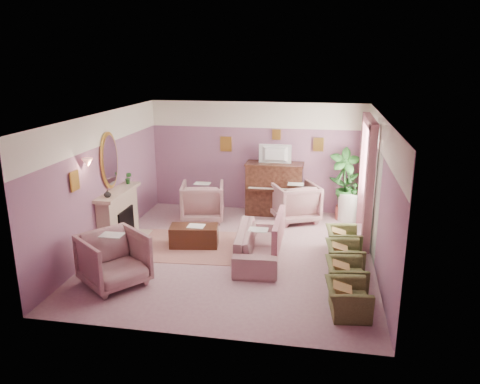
% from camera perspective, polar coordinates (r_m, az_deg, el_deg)
% --- Properties ---
extents(floor, '(5.50, 6.00, 0.01)m').
position_cam_1_polar(floor, '(9.65, -0.61, -7.50)').
color(floor, '#A57C85').
rests_on(floor, ground).
extents(ceiling, '(5.50, 6.00, 0.01)m').
position_cam_1_polar(ceiling, '(8.91, -0.66, 9.25)').
color(ceiling, silver).
rests_on(ceiling, wall_back).
extents(wall_back, '(5.50, 0.02, 2.80)m').
position_cam_1_polar(wall_back, '(12.06, 2.06, 4.29)').
color(wall_back, '#725174').
rests_on(wall_back, floor).
extents(wall_front, '(5.50, 0.02, 2.80)m').
position_cam_1_polar(wall_front, '(6.41, -5.73, -6.53)').
color(wall_front, '#725174').
rests_on(wall_front, floor).
extents(wall_left, '(0.02, 6.00, 2.80)m').
position_cam_1_polar(wall_left, '(10.05, -16.23, 1.26)').
color(wall_left, '#725174').
rests_on(wall_left, floor).
extents(wall_right, '(0.02, 6.00, 2.80)m').
position_cam_1_polar(wall_right, '(9.09, 16.65, -0.31)').
color(wall_right, '#725174').
rests_on(wall_right, floor).
extents(picture_rail_band, '(5.50, 0.01, 0.65)m').
position_cam_1_polar(picture_rail_band, '(11.87, 2.11, 9.37)').
color(picture_rail_band, white).
rests_on(picture_rail_band, wall_back).
extents(stripe_panel, '(0.01, 3.00, 2.15)m').
position_cam_1_polar(stripe_panel, '(10.42, 15.71, -0.04)').
color(stripe_panel, '#AAB2A2').
rests_on(stripe_panel, wall_right).
extents(fireplace_surround, '(0.30, 1.40, 1.10)m').
position_cam_1_polar(fireplace_surround, '(10.39, -14.59, -3.03)').
color(fireplace_surround, tan).
rests_on(fireplace_surround, floor).
extents(fireplace_inset, '(0.18, 0.72, 0.68)m').
position_cam_1_polar(fireplace_inset, '(10.40, -14.03, -3.85)').
color(fireplace_inset, black).
rests_on(fireplace_inset, floor).
extents(fire_ember, '(0.06, 0.54, 0.10)m').
position_cam_1_polar(fire_ember, '(10.45, -13.76, -4.79)').
color(fire_ember, '#F74D26').
rests_on(fire_ember, floor).
extents(mantel_shelf, '(0.40, 1.55, 0.07)m').
position_cam_1_polar(mantel_shelf, '(10.21, -14.66, -0.01)').
color(mantel_shelf, tan).
rests_on(mantel_shelf, fireplace_surround).
extents(hearth, '(0.55, 1.50, 0.02)m').
position_cam_1_polar(hearth, '(10.50, -13.39, -5.88)').
color(hearth, tan).
rests_on(hearth, floor).
extents(mirror_frame, '(0.04, 0.72, 1.20)m').
position_cam_1_polar(mirror_frame, '(10.11, -15.65, 3.73)').
color(mirror_frame, gold).
rests_on(mirror_frame, wall_left).
extents(mirror_glass, '(0.01, 0.60, 1.06)m').
position_cam_1_polar(mirror_glass, '(10.10, -15.52, 3.73)').
color(mirror_glass, silver).
rests_on(mirror_glass, wall_left).
extents(sconce_shade, '(0.20, 0.20, 0.16)m').
position_cam_1_polar(sconce_shade, '(9.13, -18.10, 3.40)').
color(sconce_shade, tan).
rests_on(sconce_shade, wall_left).
extents(piano, '(1.40, 0.60, 1.30)m').
position_cam_1_polar(piano, '(11.86, 4.19, 0.34)').
color(piano, '#3E2016').
rests_on(piano, floor).
extents(piano_keyshelf, '(1.30, 0.12, 0.06)m').
position_cam_1_polar(piano_keyshelf, '(11.51, 4.01, 0.21)').
color(piano_keyshelf, '#3E2016').
rests_on(piano_keyshelf, piano).
extents(piano_keys, '(1.20, 0.08, 0.02)m').
position_cam_1_polar(piano_keys, '(11.50, 4.02, 0.40)').
color(piano_keys, white).
rests_on(piano_keys, piano).
extents(piano_top, '(1.45, 0.65, 0.04)m').
position_cam_1_polar(piano_top, '(11.70, 4.26, 3.45)').
color(piano_top, '#3E2016').
rests_on(piano_top, piano).
extents(television, '(0.80, 0.12, 0.48)m').
position_cam_1_polar(television, '(11.60, 4.26, 4.79)').
color(television, black).
rests_on(television, piano).
extents(print_back_left, '(0.30, 0.03, 0.38)m').
position_cam_1_polar(print_back_left, '(12.09, -1.72, 5.88)').
color(print_back_left, gold).
rests_on(print_back_left, wall_back).
extents(print_back_right, '(0.26, 0.03, 0.34)m').
position_cam_1_polar(print_back_right, '(11.83, 9.54, 5.73)').
color(print_back_right, gold).
rests_on(print_back_right, wall_back).
extents(print_back_mid, '(0.22, 0.03, 0.26)m').
position_cam_1_polar(print_back_mid, '(11.85, 4.48, 7.00)').
color(print_back_mid, gold).
rests_on(print_back_mid, wall_back).
extents(print_left_wall, '(0.03, 0.28, 0.36)m').
position_cam_1_polar(print_left_wall, '(8.93, -19.51, 1.29)').
color(print_left_wall, gold).
rests_on(print_left_wall, wall_left).
extents(window_blind, '(0.03, 1.40, 1.80)m').
position_cam_1_polar(window_blind, '(10.51, 15.66, 3.62)').
color(window_blind, beige).
rests_on(window_blind, wall_right).
extents(curtain_left, '(0.16, 0.34, 2.60)m').
position_cam_1_polar(curtain_left, '(9.70, 15.47, 0.19)').
color(curtain_left, '#A5616E').
rests_on(curtain_left, floor).
extents(curtain_right, '(0.16, 0.34, 2.60)m').
position_cam_1_polar(curtain_right, '(11.48, 14.73, 2.66)').
color(curtain_right, '#A5616E').
rests_on(curtain_right, floor).
extents(pelmet, '(0.16, 2.20, 0.16)m').
position_cam_1_polar(pelmet, '(10.36, 15.58, 8.29)').
color(pelmet, '#A5616E').
rests_on(pelmet, wall_right).
extents(mantel_plant, '(0.16, 0.16, 0.28)m').
position_cam_1_polar(mantel_plant, '(10.65, -13.46, 1.67)').
color(mantel_plant, '#21561F').
rests_on(mantel_plant, mantel_shelf).
extents(mantel_vase, '(0.16, 0.16, 0.16)m').
position_cam_1_polar(mantel_vase, '(9.75, -15.86, -0.19)').
color(mantel_vase, white).
rests_on(mantel_vase, mantel_shelf).
extents(area_rug, '(2.63, 1.98, 0.01)m').
position_cam_1_polar(area_rug, '(10.03, -5.37, -6.58)').
color(area_rug, '#A66A60').
rests_on(area_rug, floor).
extents(coffee_table, '(1.07, 0.65, 0.45)m').
position_cam_1_polar(coffee_table, '(9.98, -5.62, -5.36)').
color(coffee_table, '#3F2012').
rests_on(coffee_table, floor).
extents(table_paper, '(0.35, 0.28, 0.01)m').
position_cam_1_polar(table_paper, '(9.88, -5.37, -4.14)').
color(table_paper, white).
rests_on(table_paper, coffee_table).
extents(sofa, '(0.70, 2.10, 0.85)m').
position_cam_1_polar(sofa, '(9.29, 2.23, -5.64)').
color(sofa, '#A17777').
rests_on(sofa, floor).
extents(sofa_throw, '(0.11, 1.59, 0.58)m').
position_cam_1_polar(sofa_throw, '(9.18, 4.72, -4.77)').
color(sofa_throw, '#A5616E').
rests_on(sofa_throw, sofa).
extents(floral_armchair_left, '(1.00, 1.00, 1.04)m').
position_cam_1_polar(floral_armchair_left, '(11.46, -4.58, -0.92)').
color(floral_armchair_left, '#A17777').
rests_on(floral_armchair_left, floor).
extents(floral_armchair_right, '(1.00, 1.00, 1.04)m').
position_cam_1_polar(floral_armchair_right, '(11.44, 6.75, -1.00)').
color(floral_armchair_right, '#A17777').
rests_on(floral_armchair_right, floor).
extents(floral_armchair_front, '(1.00, 1.00, 1.04)m').
position_cam_1_polar(floral_armchair_front, '(8.50, -15.16, -7.64)').
color(floral_armchair_front, '#A17777').
rests_on(floral_armchair_front, floor).
extents(olive_chair_a, '(0.54, 0.76, 0.66)m').
position_cam_1_polar(olive_chair_a, '(7.59, 13.02, -12.05)').
color(olive_chair_a, brown).
rests_on(olive_chair_a, floor).
extents(olive_chair_b, '(0.54, 0.76, 0.66)m').
position_cam_1_polar(olive_chair_b, '(8.32, 12.80, -9.42)').
color(olive_chair_b, brown).
rests_on(olive_chair_b, floor).
extents(olive_chair_c, '(0.54, 0.76, 0.66)m').
position_cam_1_polar(olive_chair_c, '(9.07, 12.61, -7.21)').
color(olive_chair_c, brown).
rests_on(olive_chair_c, floor).
extents(olive_chair_d, '(0.54, 0.76, 0.66)m').
position_cam_1_polar(olive_chair_d, '(9.83, 12.45, -5.35)').
color(olive_chair_d, brown).
rests_on(olive_chair_d, floor).
extents(side_table, '(0.52, 0.52, 0.70)m').
position_cam_1_polar(side_table, '(11.74, 13.10, -1.76)').
color(side_table, silver).
rests_on(side_table, floor).
extents(side_plant_big, '(0.30, 0.30, 0.34)m').
position_cam_1_polar(side_plant_big, '(11.59, 13.26, 0.69)').
color(side_plant_big, '#21561F').
rests_on(side_plant_big, side_table).
extents(side_plant_small, '(0.16, 0.16, 0.28)m').
position_cam_1_polar(side_plant_small, '(11.51, 13.87, 0.39)').
color(side_plant_small, '#21561F').
rests_on(side_plant_small, side_table).
extents(palm_pot, '(0.34, 0.34, 0.34)m').
position_cam_1_polar(palm_pot, '(11.84, 12.36, -2.47)').
color(palm_pot, '#AB4E42').
rests_on(palm_pot, floor).
extents(palm_plant, '(0.76, 0.76, 1.44)m').
position_cam_1_polar(palm_plant, '(11.59, 12.62, 1.71)').
color(palm_plant, '#21561F').
rests_on(palm_plant, palm_pot).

